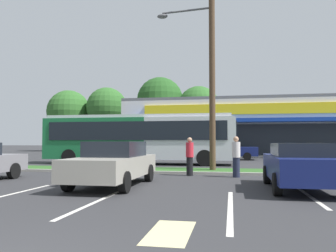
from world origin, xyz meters
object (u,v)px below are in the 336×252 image
car_0 (114,163)px  pedestrian_near_bench (236,157)px  car_2 (229,150)px  pedestrian_by_pole (190,156)px  car_5 (300,165)px  utility_pole (209,50)px  city_bus (139,138)px

car_0 → pedestrian_near_bench: 5.46m
car_2 → pedestrian_by_pole: size_ratio=2.68×
car_2 → car_5: bearing=-82.4°
pedestrian_near_bench → car_2: bearing=26.6°
utility_pole → city_bus: (-5.00, 5.08, -4.29)m
pedestrian_near_bench → pedestrian_by_pole: (-2.01, 0.29, -0.02)m
city_bus → pedestrian_by_pole: city_bus is taller
car_0 → pedestrian_near_bench: bearing=130.6°
city_bus → pedestrian_by_pole: (4.22, -6.99, -0.92)m
city_bus → pedestrian_by_pole: size_ratio=7.53×
utility_pole → city_bus: utility_pole is taller
city_bus → car_2: city_bus is taller
utility_pole → car_2: bearing=86.0°
pedestrian_by_pole → utility_pole: bearing=-147.6°
car_5 → pedestrian_near_bench: bearing=28.9°
car_5 → utility_pole: bearing=29.0°
car_0 → car_5: car_0 is taller
city_bus → car_5: city_bus is taller
utility_pole → car_2: (0.82, 11.74, -5.27)m
car_2 → car_5: 17.52m
utility_pole → car_2: 12.89m
car_2 → pedestrian_near_bench: pedestrian_near_bench is taller
utility_pole → car_0: 8.34m
utility_pole → car_0: size_ratio=2.39×
city_bus → car_5: (8.12, -10.71, -1.00)m
car_0 → utility_pole: bearing=153.2°
utility_pole → car_5: 8.33m
city_bus → pedestrian_by_pole: bearing=-59.5°
city_bus → car_5: bearing=-53.4°
car_5 → pedestrian_by_pole: pedestrian_by_pole is taller
city_bus → car_2: (5.82, 6.66, -0.99)m
utility_pole → car_0: (-2.91, -5.76, -5.28)m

